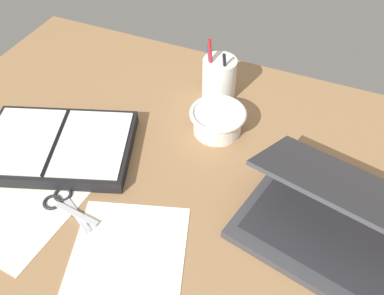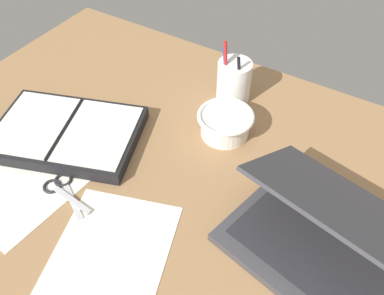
{
  "view_description": "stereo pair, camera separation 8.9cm",
  "coord_description": "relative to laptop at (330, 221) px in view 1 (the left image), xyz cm",
  "views": [
    {
      "loc": [
        23.17,
        -50.69,
        72.64
      ],
      "look_at": [
        -1.34,
        6.22,
        9.0
      ],
      "focal_mm": 40.0,
      "sensor_mm": 36.0,
      "label": 1
    },
    {
      "loc": [
        31.04,
        -46.6,
        72.64
      ],
      "look_at": [
        -1.34,
        6.22,
        9.0
      ],
      "focal_mm": 40.0,
      "sensor_mm": 36.0,
      "label": 2
    }
  ],
  "objects": [
    {
      "name": "scissors",
      "position": [
        -50.73,
        -13.73,
        -4.15
      ],
      "size": [
        13.46,
        8.18,
        0.8
      ],
      "rotation": [
        0.0,
        0.0,
        -0.31
      ],
      "color": "#B7B7BC",
      "rests_on": "desk_top"
    },
    {
      "name": "pen_cup",
      "position": [
        -34.08,
        31.91,
        0.92
      ],
      "size": [
        8.58,
        8.58,
        16.5
      ],
      "color": "white",
      "rests_on": "desk_top"
    },
    {
      "name": "planner",
      "position": [
        -60.14,
        -1.62,
        -2.84
      ],
      "size": [
        38.86,
        32.66,
        3.49
      ],
      "rotation": [
        0.0,
        0.0,
        0.34
      ],
      "color": "black",
      "rests_on": "desk_top"
    },
    {
      "name": "bowl",
      "position": [
        -29.46,
        19.12,
        -1.2
      ],
      "size": [
        13.37,
        13.37,
        5.95
      ],
      "color": "silver",
      "rests_on": "desk_top"
    },
    {
      "name": "laptop",
      "position": [
        0.0,
        0.0,
        0.0
      ],
      "size": [
        36.62,
        31.64,
        15.51
      ],
      "rotation": [
        0.0,
        0.0,
        -0.22
      ],
      "color": "#38383D",
      "rests_on": "desk_top"
    },
    {
      "name": "paper_sheet_beside_planner",
      "position": [
        -57.48,
        -16.22,
        -4.41
      ],
      "size": [
        22.11,
        29.18,
        0.16
      ],
      "primitive_type": "cube",
      "rotation": [
        0.0,
        0.0,
        -0.08
      ],
      "color": "silver",
      "rests_on": "desk_top"
    },
    {
      "name": "desk_top",
      "position": [
        -28.67,
        -1.05,
        -5.49
      ],
      "size": [
        140.0,
        100.0,
        2.0
      ],
      "primitive_type": "cube",
      "color": "#936D47",
      "rests_on": "ground"
    },
    {
      "name": "paper_sheet_front",
      "position": [
        -31.55,
        -22.12,
        -4.41
      ],
      "size": [
        29.2,
        34.88,
        0.16
      ],
      "primitive_type": "cube",
      "rotation": [
        0.0,
        0.0,
        0.31
      ],
      "color": "silver",
      "rests_on": "desk_top"
    }
  ]
}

